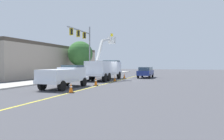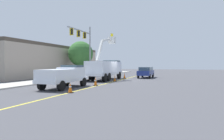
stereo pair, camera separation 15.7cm
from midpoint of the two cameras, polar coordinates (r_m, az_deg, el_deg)
ground at (r=26.93m, az=2.43°, el=-2.89°), size 120.00×120.00×0.00m
sidewalk_far_side at (r=30.31m, az=-12.23°, el=-2.30°), size 60.09×5.78×0.12m
lane_centre_stripe at (r=26.93m, az=2.43°, el=-2.88°), size 49.97×1.98×0.01m
utility_bucket_truck at (r=27.27m, az=-1.79°, el=0.52°), size 8.29×2.83×6.38m
service_pickup_truck at (r=18.41m, az=-13.32°, el=-1.56°), size 5.67×2.35×2.06m
passing_minivan at (r=31.83m, az=9.78°, el=-0.46°), size 4.87×2.09×1.69m
traffic_cone_leading at (r=15.33m, az=-11.52°, el=-5.05°), size 0.40×0.40×0.73m
traffic_cone_mid_front at (r=19.99m, az=-4.49°, el=-3.33°), size 0.40×0.40×0.82m
traffic_cone_mid_rear at (r=24.93m, az=0.97°, el=-2.44°), size 0.40×0.40×0.72m
traffic_cone_trailing at (r=29.86m, az=3.73°, el=-1.64°), size 0.40×0.40×0.85m
traffic_signal_mast at (r=32.66m, az=-7.81°, el=8.06°), size 7.05×0.71×8.49m
commercial_building_backdrop at (r=40.32m, az=-18.98°, el=2.45°), size 26.63×10.92×5.50m
street_tree_right at (r=36.88m, az=-8.79°, el=4.60°), size 4.52×4.52×6.30m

